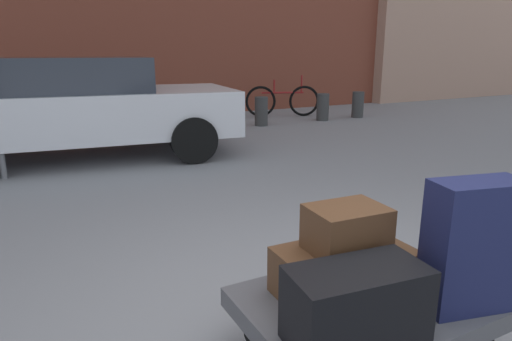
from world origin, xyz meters
TOP-DOWN VIEW (x-y plane):
  - luggage_cart at (0.00, 0.00)m, footprint 1.24×0.84m
  - suitcase_brown_stacked_top at (-0.11, 0.08)m, footprint 0.65×0.42m
  - suitcase_navy_center at (0.34, -0.27)m, footprint 0.46×0.30m
  - duffel_bag_black_rear_right at (-0.30, -0.23)m, footprint 0.59×0.35m
  - duffel_bag_brown_topmost_pile at (-0.11, 0.08)m, footprint 0.38×0.29m
  - parked_car at (-0.71, 5.28)m, footprint 4.50×2.36m
  - bicycle_leaning at (4.08, 7.57)m, footprint 1.65×0.72m
  - bollard_kerb_near at (2.99, 6.61)m, footprint 0.27×0.27m
  - bollard_kerb_mid at (4.55, 6.61)m, footprint 0.27×0.27m
  - bollard_kerb_far at (5.56, 6.61)m, footprint 0.27×0.27m

SIDE VIEW (x-z plane):
  - luggage_cart at x=0.00m, z-range 0.10..0.44m
  - bollard_kerb_near at x=2.99m, z-range 0.00..0.59m
  - bollard_kerb_mid at x=4.55m, z-range 0.00..0.59m
  - bollard_kerb_far at x=5.56m, z-range 0.00..0.59m
  - bicycle_leaning at x=4.08m, z-range -0.11..0.85m
  - suitcase_brown_stacked_top at x=-0.11m, z-range 0.34..0.57m
  - duffel_bag_black_rear_right at x=-0.30m, z-range 0.34..0.66m
  - suitcase_navy_center at x=0.34m, z-range 0.34..0.95m
  - duffel_bag_brown_topmost_pile at x=-0.11m, z-range 0.57..0.79m
  - parked_car at x=-0.71m, z-range 0.05..1.47m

